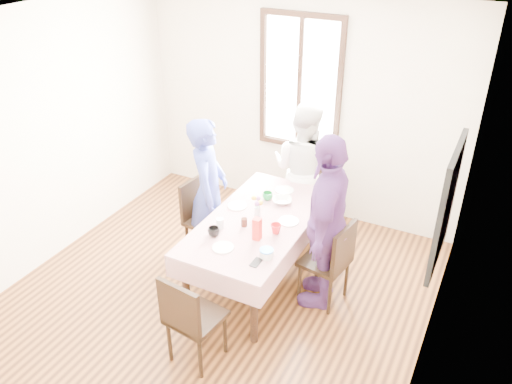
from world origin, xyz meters
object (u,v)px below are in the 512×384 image
chair_left (208,221)px  person_left (208,192)px  dining_table (258,251)px  person_far (303,169)px  person_right (326,223)px  chair_right (325,261)px  chair_near (196,317)px  chair_far (302,194)px

chair_left → person_left: 0.37m
dining_table → person_far: 1.22m
dining_table → person_right: 0.86m
chair_right → person_left: bearing=94.9°
chair_right → chair_near: (-0.70, -1.22, 0.00)m
chair_left → chair_near: bearing=34.6°
dining_table → chair_left: bearing=167.1°
dining_table → person_right: bearing=4.5°
person_far → person_right: person_right is taller
chair_far → dining_table: bearing=95.1°
person_right → chair_far: bearing=-158.0°
person_left → person_right: bearing=-117.5°
person_left → chair_left: bearing=67.0°
person_far → chair_right: bearing=129.2°
dining_table → person_far: (0.00, 1.15, 0.42)m
chair_near → person_left: 1.54m
person_far → person_right: (0.68, -1.09, 0.09)m
chair_left → person_far: size_ratio=0.57×
chair_far → person_left: size_ratio=0.55×
dining_table → chair_near: (0.00, -1.17, 0.08)m
chair_left → chair_right: same height
chair_right → person_left: size_ratio=0.55×
chair_left → person_left: person_left is taller
chair_right → person_far: (-0.70, 1.09, 0.34)m
chair_left → chair_far: bearing=152.2°
person_left → chair_right: bearing=-117.4°
chair_far → chair_near: 2.34m
chair_right → chair_left: bearing=94.9°
chair_far → person_far: (0.00, -0.02, 0.34)m
dining_table → chair_near: chair_near is taller
dining_table → chair_far: chair_far is taller
dining_table → chair_left: 0.72m
dining_table → chair_right: size_ratio=1.87×
person_left → person_right: size_ratio=0.92×
person_right → person_far: bearing=-157.5°
chair_right → dining_table: bearing=103.7°
person_far → chair_left: bearing=61.5°
chair_right → chair_near: same height
chair_left → dining_table: bearing=84.0°
chair_far → person_left: person_left is taller
person_left → person_right: 1.36m
dining_table → chair_far: (0.00, 1.17, 0.08)m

